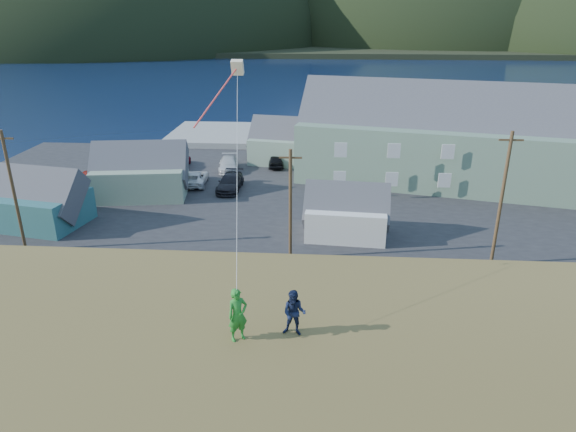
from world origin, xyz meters
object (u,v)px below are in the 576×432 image
Objects in this scene: shed_palegreen_near at (141,172)px; wharf at (261,135)px; shed_teal at (37,200)px; kite_flyer_green at (238,315)px; lodge at (476,139)px; kite_flyer_navy at (294,313)px; shed_palegreen_far at (292,142)px; shed_white at (346,212)px.

wharf is at bearing 62.91° from shed_palegreen_near.
kite_flyer_green is (21.41, -25.21, 5.81)m from shed_teal.
kite_flyer_green is at bearing -102.40° from lodge.
kite_flyer_green is at bearing -160.27° from kite_flyer_navy.
lodge is at bearing -38.78° from wharf.
shed_palegreen_near is 0.91× the size of shed_palegreen_far.
shed_palegreen_near is 36.74m from kite_flyer_green.
shed_teal is 0.81× the size of shed_palegreen_far.
shed_white is at bearing 45.46° from kite_flyer_green.
kite_flyer_green reaches higher than shed_teal.
wharf is at bearing 112.38° from shed_white.
lodge is 34.02m from shed_palegreen_near.
shed_white is 4.40× the size of kite_flyer_navy.
shed_palegreen_near is at bearing 161.75° from shed_white.
shed_palegreen_near is (6.29, 7.80, 0.19)m from shed_teal.
kite_flyer_navy is at bearing -70.66° from shed_palegreen_near.
shed_palegreen_near is 21.44m from shed_white.
shed_teal reaches higher than shed_white.
wharf is 3.65× the size of shed_white.
kite_flyer_green is at bearing -96.11° from shed_white.
shed_palegreen_near reaches higher than shed_teal.
shed_palegreen_far is 46.08m from kite_flyer_navy.
lodge is at bearing 1.91° from shed_palegreen_near.
kite_flyer_navy reaches higher than shed_white.
lodge is 3.51× the size of shed_palegreen_far.
shed_white is at bearing -30.86° from shed_palegreen_near.
shed_palegreen_near is (-8.84, -25.64, 2.05)m from wharf.
kite_flyer_navy reaches higher than shed_teal.
shed_palegreen_near is 19.14m from shed_palegreen_far.
lodge reaches higher than shed_teal.
shed_palegreen_far is (-19.43, 7.17, -2.36)m from lodge.
shed_palegreen_far reaches higher than shed_palegreen_near.
shed_palegreen_near is at bearing 124.62° from kite_flyer_navy.
shed_white is 3.88× the size of kite_flyer_green.
shed_palegreen_near is at bearing 61.65° from shed_teal.
lodge is 42.09m from shed_teal.
kite_flyer_navy is (23.21, -24.81, 5.70)m from shed_teal.
lodge reaches higher than shed_palegreen_far.
kite_flyer_green is at bearing -73.47° from shed_palegreen_near.
kite_flyer_green is (1.12, -46.06, 5.56)m from shed_palegreen_far.
shed_white is (-13.66, -14.18, -2.83)m from lodge.
shed_white is 25.18m from kite_flyer_navy.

